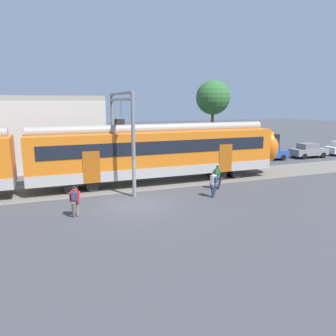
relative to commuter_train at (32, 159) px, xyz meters
name	(u,v)px	position (x,y,z in m)	size (l,w,h in m)	color
ground_plane	(136,206)	(5.53, -5.05, -2.25)	(160.00, 160.00, 0.00)	#424247
commuter_train	(32,159)	(0.00, 0.00, 0.00)	(38.05, 3.07, 4.73)	#B2ADA8
pedestrian_red	(75,199)	(2.11, -5.71, -1.26)	(0.59, 0.62, 1.67)	#6B6051
pedestrian_white	(214,182)	(10.55, -5.08, -1.26)	(0.50, 0.71, 1.67)	navy
pedestrian_green	(217,175)	(11.72, -3.41, -1.26)	(0.59, 0.63, 1.67)	#28282D
parked_car_blue	(268,153)	(22.24, 4.79, -1.47)	(4.02, 1.80, 1.54)	#284799
parked_car_grey	(309,150)	(27.34, 4.61, -1.47)	(4.04, 1.83, 1.54)	gray
catenary_gantry	(121,125)	(5.94, 0.00, 2.06)	(0.24, 6.64, 6.53)	gray
street_tree_right	(213,98)	(17.86, 8.84, 4.05)	(3.60, 3.60, 8.15)	brown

